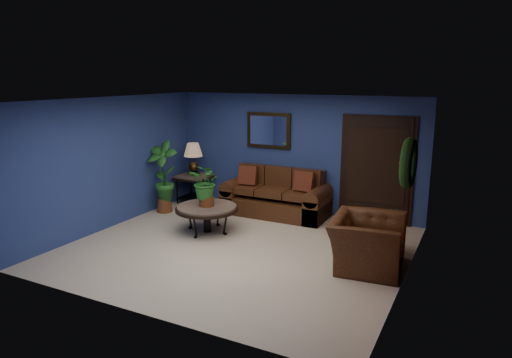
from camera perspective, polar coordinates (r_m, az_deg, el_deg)
The scene contains 18 objects.
floor at distance 7.92m, azimuth -2.24°, elevation -8.53°, with size 5.50×5.50×0.00m, color beige.
wall_back at distance 9.77m, azimuth 4.84°, elevation 3.17°, with size 5.50×0.04×2.50m, color navy.
wall_left at distance 9.19m, azimuth -17.48°, elevation 2.00°, with size 0.04×5.00×2.50m, color navy.
wall_right_brick at distance 6.70m, azimuth 18.71°, elevation -1.99°, with size 0.04×5.00×2.50m, color maroon.
ceiling at distance 7.39m, azimuth -2.41°, elevation 9.84°, with size 5.50×5.00×0.02m, color white.
crown_molding at distance 6.51m, azimuth 19.20°, elevation 8.13°, with size 0.03×5.00×0.14m, color white.
wall_mirror at distance 9.91m, azimuth 1.57°, elevation 6.09°, with size 1.02×0.06×0.77m, color #402C12.
closet_door at distance 9.28m, azimuth 14.81°, elevation 1.01°, with size 1.44×0.06×2.18m, color black.
wreath at distance 6.66m, azimuth 18.54°, elevation 1.91°, with size 0.72×0.72×0.16m, color black.
sofa at distance 9.68m, azimuth 2.62°, elevation -2.50°, with size 2.21×0.95×0.99m.
coffee_table at distance 8.59m, azimuth -6.17°, elevation -3.74°, with size 1.17×1.17×0.50m.
end_table at distance 10.61m, azimuth -7.75°, elevation -0.28°, with size 0.71×0.71×0.65m.
table_lamp at distance 10.49m, azimuth -7.85°, elevation 2.97°, with size 0.43×0.43×0.71m.
side_chair at distance 9.41m, azimuth 6.58°, elevation -1.87°, with size 0.46×0.46×0.90m.
armchair at distance 7.23m, azimuth 13.70°, elevation -7.73°, with size 1.21×1.06×0.79m, color #4C2B15.
coffee_plant at distance 8.46m, azimuth -6.25°, elevation -0.51°, with size 0.62×0.54×0.79m.
floor_plant at distance 7.96m, azimuth 16.51°, elevation -5.94°, with size 0.42×0.38×0.78m.
tall_plant at distance 9.90m, azimuth -11.55°, elevation 0.64°, with size 0.70×0.50×1.54m.
Camera 1 is at (3.61, -6.44, 2.89)m, focal length 32.00 mm.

